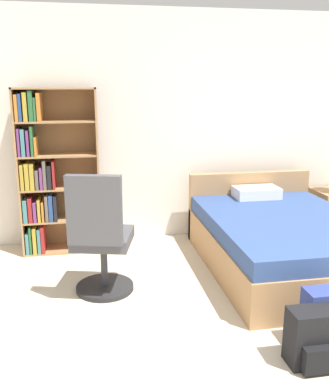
{
  "coord_description": "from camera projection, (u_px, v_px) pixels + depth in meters",
  "views": [
    {
      "loc": [
        -1.23,
        -1.65,
        1.79
      ],
      "look_at": [
        -0.58,
        1.98,
        0.85
      ],
      "focal_mm": 40.0,
      "sensor_mm": 36.0,
      "label": 1
    }
  ],
  "objects": [
    {
      "name": "bookshelf",
      "position": [
        49.0,
        173.0,
        4.53
      ],
      "size": [
        0.83,
        0.34,
        1.76
      ],
      "color": "#AD7F51",
      "rests_on": "ground_plane"
    },
    {
      "name": "wall_back",
      "position": [
        195.0,
        127.0,
        4.98
      ],
      "size": [
        9.0,
        0.06,
        2.6
      ],
      "color": "white",
      "rests_on": "ground_plane"
    },
    {
      "name": "backpack_blue",
      "position": [
        328.0,
        319.0,
        2.97
      ],
      "size": [
        0.34,
        0.23,
        0.42
      ],
      "color": "navy",
      "rests_on": "ground_plane"
    },
    {
      "name": "bed",
      "position": [
        281.0,
        240.0,
        4.26
      ],
      "size": [
        1.45,
        2.01,
        0.79
      ],
      "color": "#AD7F51",
      "rests_on": "ground_plane"
    },
    {
      "name": "office_chair",
      "position": [
        101.0,
        239.0,
        3.61
      ],
      "size": [
        0.58,
        0.66,
        1.11
      ],
      "color": "#232326",
      "rests_on": "ground_plane"
    },
    {
      "name": "backpack_black",
      "position": [
        315.0,
        339.0,
        2.77
      ],
      "size": [
        0.35,
        0.25,
        0.38
      ],
      "color": "black",
      "rests_on": "ground_plane"
    }
  ]
}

